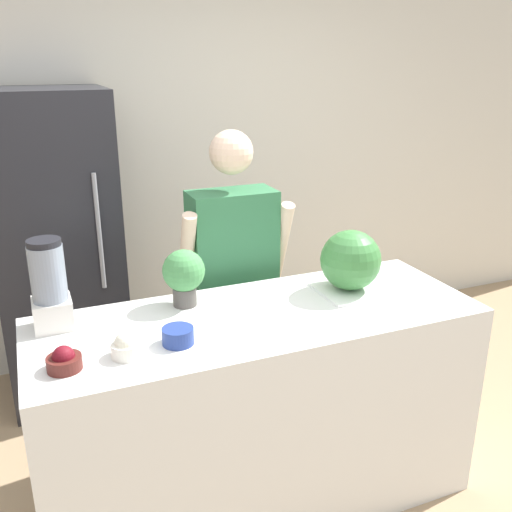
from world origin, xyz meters
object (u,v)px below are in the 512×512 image
(blender, at_px, (49,287))
(refrigerator, at_px, (58,251))
(person, at_px, (233,287))
(bowl_cherries, at_px, (64,361))
(bowl_cream, at_px, (127,346))
(watermelon, at_px, (351,260))
(bowl_small_blue, at_px, (178,336))
(potted_plant, at_px, (184,274))

(blender, bearing_deg, refrigerator, 85.21)
(person, distance_m, bowl_cherries, 1.15)
(bowl_cherries, xyz_separation_m, bowl_cream, (0.22, 0.01, 0.01))
(person, bearing_deg, watermelon, -51.41)
(refrigerator, relative_size, bowl_cream, 16.02)
(blender, bearing_deg, person, 21.71)
(bowl_small_blue, bearing_deg, refrigerator, 102.95)
(potted_plant, bearing_deg, watermelon, -10.60)
(bowl_small_blue, bearing_deg, person, 55.28)
(bowl_cream, bearing_deg, potted_plant, 48.20)
(refrigerator, relative_size, blender, 4.93)
(blender, bearing_deg, bowl_cream, -56.96)
(person, bearing_deg, refrigerator, 136.89)
(refrigerator, relative_size, potted_plant, 7.22)
(refrigerator, relative_size, bowl_small_blue, 15.10)
(bowl_cherries, xyz_separation_m, bowl_small_blue, (0.41, 0.03, -0.00))
(watermelon, bearing_deg, person, 128.59)
(refrigerator, xyz_separation_m, watermelon, (1.20, -1.25, 0.19))
(bowl_cream, bearing_deg, bowl_small_blue, 6.43)
(person, height_order, watermelon, person)
(bowl_cherries, distance_m, blender, 0.39)
(bowl_cream, xyz_separation_m, bowl_small_blue, (0.20, 0.02, -0.01))
(watermelon, height_order, potted_plant, watermelon)
(refrigerator, xyz_separation_m, bowl_cream, (0.13, -1.46, 0.08))
(person, distance_m, bowl_cream, 0.99)
(bowl_cherries, distance_m, potted_plant, 0.66)
(person, distance_m, bowl_small_blue, 0.85)
(bowl_cream, bearing_deg, refrigerator, 95.24)
(bowl_cherries, height_order, blender, blender)
(bowl_cherries, bearing_deg, potted_plant, 34.26)
(watermelon, bearing_deg, bowl_cream, -168.50)
(watermelon, bearing_deg, potted_plant, 169.40)
(person, xyz_separation_m, watermelon, (0.39, -0.49, 0.26))
(refrigerator, height_order, blender, refrigerator)
(bowl_small_blue, relative_size, potted_plant, 0.48)
(person, relative_size, bowl_cherries, 13.59)
(refrigerator, relative_size, bowl_cherries, 14.99)
(refrigerator, bearing_deg, person, -43.11)
(person, height_order, bowl_cream, person)
(watermelon, height_order, bowl_cream, watermelon)
(potted_plant, bearing_deg, bowl_cherries, -145.74)
(person, xyz_separation_m, bowl_cream, (-0.67, -0.71, 0.15))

